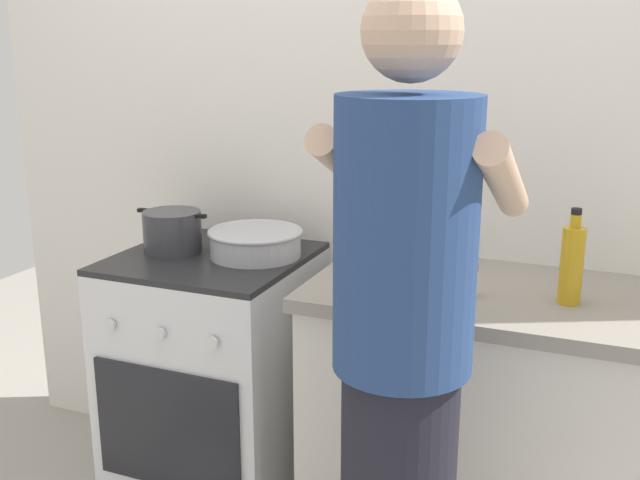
# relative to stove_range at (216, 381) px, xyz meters

# --- Properties ---
(back_wall) EXTENTS (3.20, 0.10, 2.50)m
(back_wall) POSITION_rel_stove_range_xyz_m (0.55, 0.35, 0.80)
(back_wall) COLOR silver
(back_wall) RESTS_ON ground
(countertop) EXTENTS (1.00, 0.60, 0.90)m
(countertop) POSITION_rel_stove_range_xyz_m (0.90, 0.00, 0.00)
(countertop) COLOR silver
(countertop) RESTS_ON ground
(stove_range) EXTENTS (0.60, 0.62, 0.90)m
(stove_range) POSITION_rel_stove_range_xyz_m (0.00, 0.00, 0.00)
(stove_range) COLOR silver
(stove_range) RESTS_ON ground
(pot) EXTENTS (0.26, 0.19, 0.14)m
(pot) POSITION_rel_stove_range_xyz_m (-0.14, -0.01, 0.52)
(pot) COLOR #38383D
(pot) RESTS_ON stove_range
(mixing_bowl) EXTENTS (0.31, 0.31, 0.09)m
(mixing_bowl) POSITION_rel_stove_range_xyz_m (0.14, 0.05, 0.50)
(mixing_bowl) COLOR #B7B7BC
(mixing_bowl) RESTS_ON stove_range
(utensil_crock) EXTENTS (0.10, 0.10, 0.29)m
(utensil_crock) POSITION_rel_stove_range_xyz_m (0.66, 0.17, 0.54)
(utensil_crock) COLOR silver
(utensil_crock) RESTS_ON countertop
(spice_bottle) EXTENTS (0.04, 0.04, 0.09)m
(spice_bottle) POSITION_rel_stove_range_xyz_m (0.87, -0.07, 0.49)
(spice_bottle) COLOR silver
(spice_bottle) RESTS_ON countertop
(oil_bottle) EXTENTS (0.06, 0.06, 0.26)m
(oil_bottle) POSITION_rel_stove_range_xyz_m (1.13, -0.03, 0.56)
(oil_bottle) COLOR gold
(oil_bottle) RESTS_ON countertop
(person) EXTENTS (0.41, 0.50, 1.70)m
(person) POSITION_rel_stove_range_xyz_m (0.82, -0.59, 0.41)
(person) COLOR black
(person) RESTS_ON ground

